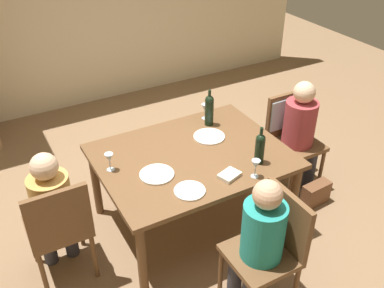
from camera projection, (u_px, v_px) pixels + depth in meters
ground_plane at (192, 220)px, 3.91m from camera, size 10.00×10.00×0.00m
dining_table at (192, 162)px, 3.56m from camera, size 1.52×1.17×0.73m
chair_near at (271, 244)px, 2.95m from camera, size 0.44×0.44×0.92m
chair_left_end at (59, 226)px, 3.09m from camera, size 0.44×0.44×0.92m
chair_right_end at (289, 127)px, 4.14m from camera, size 0.44×0.46×0.92m
person_woman_host at (259, 238)px, 2.85m from camera, size 0.33×0.29×1.10m
person_man_bearded at (53, 205)px, 3.12m from camera, size 0.29×0.33×1.10m
person_man_guest at (301, 129)px, 4.01m from camera, size 0.30×0.34×1.12m
wine_bottle_tall_green at (260, 148)px, 3.35m from camera, size 0.08×0.08×0.32m
wine_bottle_dark_red at (209, 109)px, 3.84m from camera, size 0.08×0.08×0.34m
wine_glass_near_left at (205, 108)px, 3.96m from camera, size 0.07×0.07×0.15m
wine_glass_centre at (109, 158)px, 3.28m from camera, size 0.07×0.07×0.15m
wine_glass_near_right at (256, 165)px, 3.21m from camera, size 0.07×0.07×0.15m
dinner_plate_host at (157, 174)px, 3.28m from camera, size 0.27×0.27×0.01m
dinner_plate_guest_left at (209, 137)px, 3.73m from camera, size 0.27×0.27×0.01m
dinner_plate_guest_right at (190, 191)px, 3.11m from camera, size 0.23×0.23×0.01m
folded_napkin at (229, 175)px, 3.26m from camera, size 0.19×0.16×0.03m
handbag at (316, 194)px, 4.06m from camera, size 0.29×0.14×0.22m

